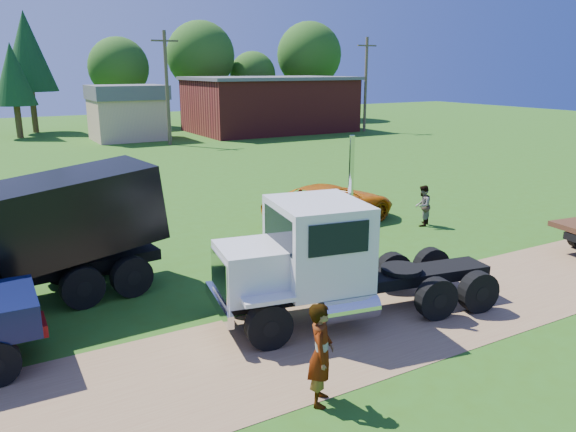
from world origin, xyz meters
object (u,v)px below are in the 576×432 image
orange_pickup (331,203)px  spectator_a (321,354)px  white_semi_tractor (321,261)px  black_dump_truck (14,235)px

orange_pickup → spectator_a: bearing=137.1°
white_semi_tractor → spectator_a: white_semi_tractor is taller
orange_pickup → white_semi_tractor: bearing=136.3°
black_dump_truck → orange_pickup: (11.83, 2.86, -1.18)m
white_semi_tractor → orange_pickup: (5.40, 7.48, -0.76)m
black_dump_truck → spectator_a: bearing=-66.3°
spectator_a → black_dump_truck: bearing=67.3°
black_dump_truck → spectator_a: (4.43, -7.71, -0.96)m
black_dump_truck → orange_pickup: 12.23m
white_semi_tractor → black_dump_truck: white_semi_tractor is taller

